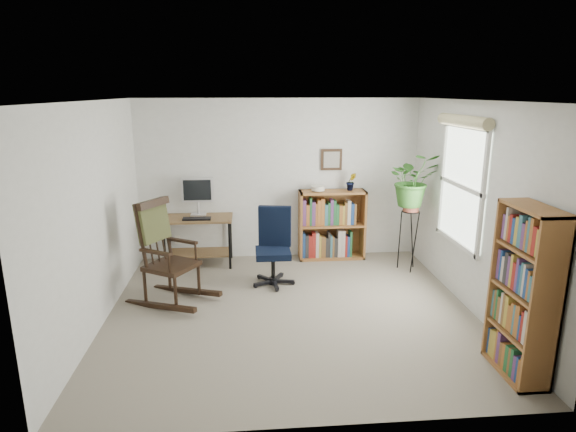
{
  "coord_description": "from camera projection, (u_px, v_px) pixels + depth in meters",
  "views": [
    {
      "loc": [
        -0.48,
        -5.13,
        2.5
      ],
      "look_at": [
        0.0,
        0.4,
        1.05
      ],
      "focal_mm": 30.0,
      "sensor_mm": 36.0,
      "label": 1
    }
  ],
  "objects": [
    {
      "name": "floor",
      "position": [
        291.0,
        311.0,
        5.62
      ],
      "size": [
        4.2,
        4.0,
        0.0
      ],
      "primitive_type": "cube",
      "color": "gray",
      "rests_on": "ground"
    },
    {
      "name": "ceiling",
      "position": [
        291.0,
        101.0,
        5.01
      ],
      "size": [
        4.2,
        4.0,
        0.0
      ],
      "primitive_type": "cube",
      "color": "white",
      "rests_on": "ground"
    },
    {
      "name": "wall_back",
      "position": [
        279.0,
        180.0,
        7.24
      ],
      "size": [
        4.2,
        0.0,
        2.4
      ],
      "primitive_type": "cube",
      "color": "silver",
      "rests_on": "ground"
    },
    {
      "name": "wall_front",
      "position": [
        317.0,
        281.0,
        3.39
      ],
      "size": [
        4.2,
        0.0,
        2.4
      ],
      "primitive_type": "cube",
      "color": "silver",
      "rests_on": "ground"
    },
    {
      "name": "wall_left",
      "position": [
        96.0,
        216.0,
        5.14
      ],
      "size": [
        0.0,
        4.0,
        2.4
      ],
      "primitive_type": "cube",
      "color": "silver",
      "rests_on": "ground"
    },
    {
      "name": "wall_right",
      "position": [
        474.0,
        208.0,
        5.49
      ],
      "size": [
        0.0,
        4.0,
        2.4
      ],
      "primitive_type": "cube",
      "color": "silver",
      "rests_on": "ground"
    },
    {
      "name": "window",
      "position": [
        461.0,
        186.0,
        5.72
      ],
      "size": [
        0.12,
        1.2,
        1.5
      ],
      "primitive_type": null,
      "color": "silver",
      "rests_on": "wall_right"
    },
    {
      "name": "desk",
      "position": [
        199.0,
        241.0,
        7.07
      ],
      "size": [
        1.0,
        0.55,
        0.72
      ],
      "primitive_type": null,
      "color": "brown",
      "rests_on": "floor"
    },
    {
      "name": "monitor",
      "position": [
        198.0,
        196.0,
        7.04
      ],
      "size": [
        0.46,
        0.16,
        0.56
      ],
      "primitive_type": null,
      "color": "silver",
      "rests_on": "desk"
    },
    {
      "name": "keyboard",
      "position": [
        197.0,
        219.0,
        6.86
      ],
      "size": [
        0.4,
        0.15,
        0.02
      ],
      "primitive_type": "cube",
      "color": "black",
      "rests_on": "desk"
    },
    {
      "name": "office_chair",
      "position": [
        273.0,
        247.0,
        6.29
      ],
      "size": [
        0.66,
        0.66,
        1.04
      ],
      "primitive_type": null,
      "rotation": [
        0.0,
        0.0,
        -0.18
      ],
      "color": "black",
      "rests_on": "floor"
    },
    {
      "name": "rocking_chair",
      "position": [
        171.0,
        252.0,
        5.73
      ],
      "size": [
        1.28,
        1.14,
        1.28
      ],
      "primitive_type": null,
      "rotation": [
        0.0,
        0.0,
        1.02
      ],
      "color": "black",
      "rests_on": "floor"
    },
    {
      "name": "low_bookshelf",
      "position": [
        332.0,
        225.0,
        7.31
      ],
      "size": [
        1.0,
        0.33,
        1.05
      ],
      "primitive_type": null,
      "color": "#976031",
      "rests_on": "floor"
    },
    {
      "name": "tall_bookshelf",
      "position": [
        524.0,
        293.0,
        4.21
      ],
      "size": [
        0.29,
        0.68,
        1.56
      ],
      "primitive_type": null,
      "color": "#976031",
      "rests_on": "floor"
    },
    {
      "name": "plant_stand",
      "position": [
        409.0,
        236.0,
        6.83
      ],
      "size": [
        0.36,
        0.36,
        1.01
      ],
      "primitive_type": null,
      "rotation": [
        0.0,
        0.0,
        0.36
      ],
      "color": "black",
      "rests_on": "floor"
    },
    {
      "name": "spider_plant",
      "position": [
        414.0,
        154.0,
        6.54
      ],
      "size": [
        1.69,
        1.88,
        1.46
      ],
      "primitive_type": "imported",
      "color": "#306724",
      "rests_on": "plant_stand"
    },
    {
      "name": "potted_plant_small",
      "position": [
        351.0,
        187.0,
        7.19
      ],
      "size": [
        0.13,
        0.24,
        0.11
      ],
      "primitive_type": "imported",
      "color": "#306724",
      "rests_on": "low_bookshelf"
    },
    {
      "name": "framed_picture",
      "position": [
        332.0,
        160.0,
        7.2
      ],
      "size": [
        0.32,
        0.04,
        0.32
      ],
      "primitive_type": null,
      "color": "black",
      "rests_on": "wall_back"
    }
  ]
}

